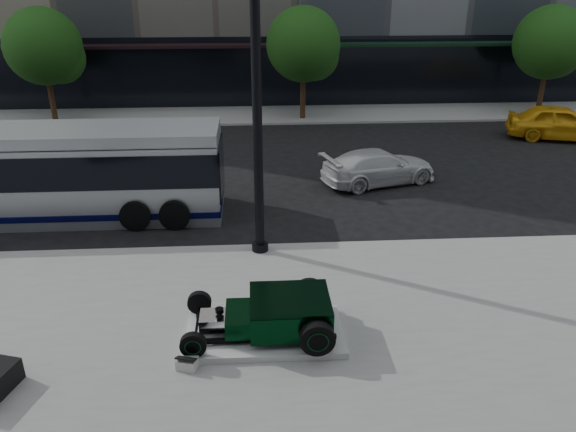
{
  "coord_description": "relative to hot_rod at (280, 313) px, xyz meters",
  "views": [
    {
      "loc": [
        -1.67,
        -16.61,
        7.45
      ],
      "look_at": [
        -0.77,
        -2.48,
        1.2
      ],
      "focal_mm": 35.0,
      "sensor_mm": 36.0,
      "label": 1
    }
  ],
  "objects": [
    {
      "name": "hot_rod",
      "position": [
        0.0,
        0.0,
        0.0
      ],
      "size": [
        3.22,
        2.0,
        0.81
      ],
      "color": "black",
      "rests_on": "display_plinth"
    },
    {
      "name": "sidewalk_far",
      "position": [
        1.2,
        20.48,
        -0.64
      ],
      "size": [
        70.0,
        4.0,
        0.12
      ],
      "primitive_type": "cube",
      "color": "gray",
      "rests_on": "ground"
    },
    {
      "name": "lamppost",
      "position": [
        -0.36,
        4.1,
        3.31
      ],
      "size": [
        0.46,
        0.46,
        8.41
      ],
      "color": "black",
      "rests_on": "sidewalk_near"
    },
    {
      "name": "ground",
      "position": [
        1.2,
        6.48,
        -0.7
      ],
      "size": [
        120.0,
        120.0,
        0.0
      ],
      "primitive_type": "plane",
      "color": "black",
      "rests_on": "ground"
    },
    {
      "name": "info_plaque",
      "position": [
        -1.91,
        -0.96,
        -0.45
      ],
      "size": [
        0.47,
        0.4,
        0.31
      ],
      "color": "silver",
      "rests_on": "sidewalk_near"
    },
    {
      "name": "transit_bus",
      "position": [
        -7.55,
        7.25,
        0.79
      ],
      "size": [
        12.12,
        2.88,
        2.92
      ],
      "color": "#A3A7AC",
      "rests_on": "ground"
    },
    {
      "name": "yellow_taxi",
      "position": [
        14.02,
        14.98,
        0.11
      ],
      "size": [
        5.09,
        3.18,
        1.62
      ],
      "primitive_type": "imported",
      "rotation": [
        0.0,
        0.0,
        1.28
      ],
      "color": "gold",
      "rests_on": "ground"
    },
    {
      "name": "white_sedan",
      "position": [
        4.22,
        9.63,
        -0.06
      ],
      "size": [
        4.74,
        3.05,
        1.28
      ],
      "primitive_type": "imported",
      "rotation": [
        0.0,
        0.0,
        1.88
      ],
      "color": "silver",
      "rests_on": "ground"
    },
    {
      "name": "display_plinth",
      "position": [
        -0.33,
        0.0,
        -0.5
      ],
      "size": [
        3.4,
        1.8,
        0.15
      ],
      "primitive_type": "cube",
      "color": "silver",
      "rests_on": "sidewalk_near"
    },
    {
      "name": "street_trees",
      "position": [
        2.35,
        19.55,
        3.07
      ],
      "size": [
        29.8,
        3.8,
        5.7
      ],
      "color": "black",
      "rests_on": "sidewalk_far"
    }
  ]
}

